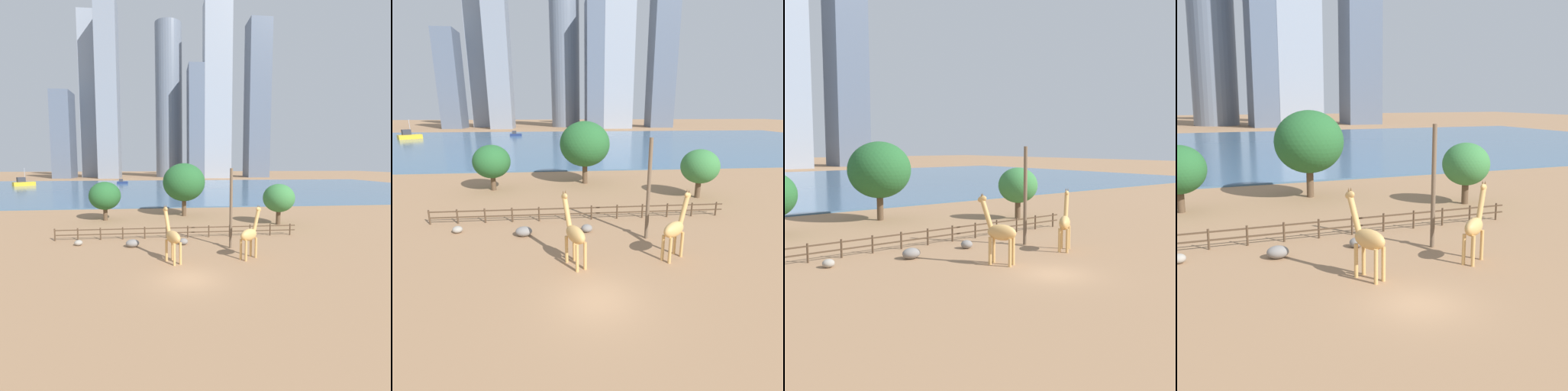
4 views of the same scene
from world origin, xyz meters
TOP-DOWN VIEW (x-y plane):
  - ground_plane at (0.00, 80.00)m, footprint 400.00×400.00m
  - harbor_water at (0.00, 77.00)m, footprint 180.00×86.00m
  - giraffe_tall at (5.56, 4.24)m, footprint 2.48×2.03m
  - giraffe_companion at (-1.01, 3.90)m, footprint 1.71×2.75m
  - utility_pole at (4.66, 7.53)m, footprint 0.28×0.28m
  - boulder_near_fence at (0.24, 9.16)m, footprint 0.89×0.84m
  - boulder_by_pole at (-10.08, 9.93)m, footprint 0.78×0.73m
  - boulder_small at (-4.72, 8.82)m, footprint 1.29×0.99m
  - enclosure_fence at (-0.11, 12.00)m, footprint 26.12×0.14m
  - tree_left_large at (-9.90, 23.32)m, footprint 4.41×4.41m
  - tree_center_broad at (13.43, 17.95)m, footprint 4.13×4.13m
  - tree_right_tall at (1.46, 25.82)m, footprint 6.43×6.43m
  - skyline_tower_needle at (17.38, 147.68)m, footprint 10.66×15.75m
  - skyline_block_left at (52.30, 153.30)m, footprint 12.16×13.13m

SIDE VIEW (x-z plane):
  - ground_plane at x=0.00m, z-range 0.00..0.00m
  - harbor_water at x=0.00m, z-range 0.00..0.20m
  - boulder_by_pole at x=-10.08m, z-range 0.00..0.55m
  - boulder_near_fence at x=0.24m, z-range 0.00..0.63m
  - boulder_small at x=-4.72m, z-range 0.00..0.75m
  - enclosure_fence at x=-0.11m, z-range 0.11..1.41m
  - giraffe_tall at x=5.56m, z-range -0.17..4.33m
  - giraffe_companion at x=-1.01m, z-range -0.17..4.45m
  - tree_left_large at x=-9.90m, z-range 0.74..6.23m
  - tree_center_broad at x=13.43m, z-range 0.80..6.18m
  - utility_pole at x=4.66m, z-range 0.00..7.62m
  - tree_right_tall at x=1.46m, z-range 1.13..9.22m
  - skyline_tower_needle at x=17.38m, z-range 0.00..59.40m
  - skyline_block_left at x=52.30m, z-range 0.00..86.50m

